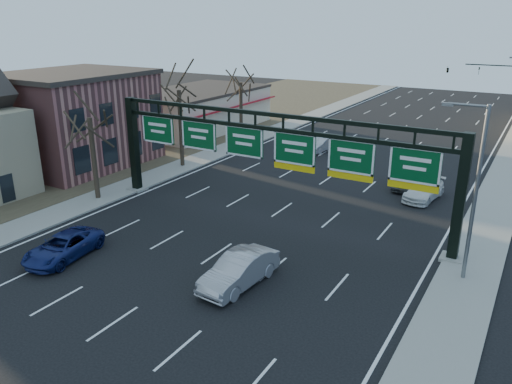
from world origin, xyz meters
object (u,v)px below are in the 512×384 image
Objects in this scene: car_silver_sedan at (239,270)px; sign_gantry at (271,152)px; car_blue_suv at (63,247)px; car_white_wagon at (424,190)px.

sign_gantry is at bearing 113.61° from car_silver_sedan.
car_blue_suv reaches higher than car_white_wagon.
car_silver_sedan is (2.82, -8.31, -3.82)m from sign_gantry.
car_silver_sedan is at bearing -97.92° from car_white_wagon.
car_blue_suv is (-7.23, -10.77, -3.95)m from sign_gantry.
sign_gantry is at bearing -122.16° from car_white_wagon.
car_silver_sedan is at bearing -71.27° from sign_gantry.
sign_gantry reaches higher than car_blue_suv.
car_silver_sedan is at bearing 5.68° from car_blue_suv.
sign_gantry is 5.04× the size of car_blue_suv.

